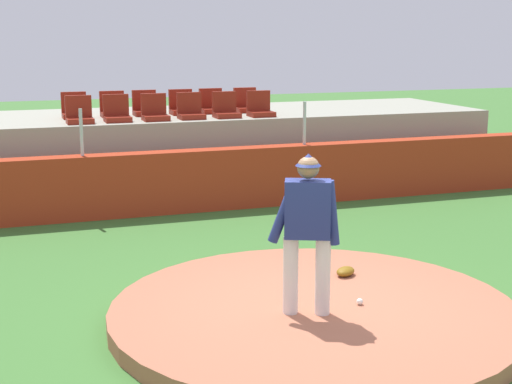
# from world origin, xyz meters

# --- Properties ---
(ground_plane) EXTENTS (60.00, 60.00, 0.00)m
(ground_plane) POSITION_xyz_m (0.00, 0.00, 0.00)
(ground_plane) COLOR #3A6D2D
(pitchers_mound) EXTENTS (4.57, 4.57, 0.19)m
(pitchers_mound) POSITION_xyz_m (0.00, 0.00, 0.09)
(pitchers_mound) COLOR #A86146
(pitchers_mound) RESTS_ON ground_plane
(pitcher) EXTENTS (0.75, 0.43, 1.75)m
(pitcher) POSITION_xyz_m (-0.17, -0.18, 1.21)
(pitcher) COLOR silver
(pitcher) RESTS_ON pitchers_mound
(baseball) EXTENTS (0.07, 0.07, 0.07)m
(baseball) POSITION_xyz_m (0.50, -0.14, 0.23)
(baseball) COLOR white
(baseball) RESTS_ON pitchers_mound
(fielding_glove) EXTENTS (0.36, 0.34, 0.11)m
(fielding_glove) POSITION_xyz_m (0.80, 0.85, 0.24)
(fielding_glove) COLOR brown
(fielding_glove) RESTS_ON pitchers_mound
(brick_barrier) EXTENTS (14.47, 0.40, 1.11)m
(brick_barrier) POSITION_xyz_m (0.00, 5.68, 0.56)
(brick_barrier) COLOR #A63118
(brick_barrier) RESTS_ON ground_plane
(fence_post_left) EXTENTS (0.06, 0.06, 0.81)m
(fence_post_left) POSITION_xyz_m (-1.87, 5.68, 1.51)
(fence_post_left) COLOR silver
(fence_post_left) RESTS_ON brick_barrier
(fence_post_right) EXTENTS (0.06, 0.06, 0.81)m
(fence_post_right) POSITION_xyz_m (2.23, 5.68, 1.51)
(fence_post_right) COLOR silver
(fence_post_right) RESTS_ON brick_barrier
(bleacher_platform) EXTENTS (13.53, 3.30, 1.54)m
(bleacher_platform) POSITION_xyz_m (0.00, 7.98, 0.77)
(bleacher_platform) COLOR gray
(bleacher_platform) RESTS_ON ground_plane
(stadium_chair_0) EXTENTS (0.48, 0.44, 0.50)m
(stadium_chair_0) POSITION_xyz_m (-1.77, 6.83, 1.70)
(stadium_chair_0) COLOR maroon
(stadium_chair_0) RESTS_ON bleacher_platform
(stadium_chair_1) EXTENTS (0.48, 0.44, 0.50)m
(stadium_chair_1) POSITION_xyz_m (-1.08, 6.87, 1.70)
(stadium_chair_1) COLOR maroon
(stadium_chair_1) RESTS_ON bleacher_platform
(stadium_chair_2) EXTENTS (0.48, 0.44, 0.50)m
(stadium_chair_2) POSITION_xyz_m (-0.36, 6.85, 1.70)
(stadium_chair_2) COLOR maroon
(stadium_chair_2) RESTS_ON bleacher_platform
(stadium_chair_3) EXTENTS (0.48, 0.44, 0.50)m
(stadium_chair_3) POSITION_xyz_m (0.34, 6.88, 1.70)
(stadium_chair_3) COLOR maroon
(stadium_chair_3) RESTS_ON bleacher_platform
(stadium_chair_4) EXTENTS (0.48, 0.44, 0.50)m
(stadium_chair_4) POSITION_xyz_m (1.05, 6.87, 1.70)
(stadium_chair_4) COLOR maroon
(stadium_chair_4) RESTS_ON bleacher_platform
(stadium_chair_5) EXTENTS (0.48, 0.44, 0.50)m
(stadium_chair_5) POSITION_xyz_m (1.76, 6.85, 1.70)
(stadium_chair_5) COLOR maroon
(stadium_chair_5) RESTS_ON bleacher_platform
(stadium_chair_6) EXTENTS (0.48, 0.44, 0.50)m
(stadium_chair_6) POSITION_xyz_m (-1.76, 7.74, 1.70)
(stadium_chair_6) COLOR maroon
(stadium_chair_6) RESTS_ON bleacher_platform
(stadium_chair_7) EXTENTS (0.48, 0.44, 0.50)m
(stadium_chair_7) POSITION_xyz_m (-1.02, 7.72, 1.70)
(stadium_chair_7) COLOR maroon
(stadium_chair_7) RESTS_ON bleacher_platform
(stadium_chair_8) EXTENTS (0.48, 0.44, 0.50)m
(stadium_chair_8) POSITION_xyz_m (-0.37, 7.76, 1.70)
(stadium_chair_8) COLOR maroon
(stadium_chair_8) RESTS_ON bleacher_platform
(stadium_chair_9) EXTENTS (0.48, 0.44, 0.50)m
(stadium_chair_9) POSITION_xyz_m (0.37, 7.73, 1.70)
(stadium_chair_9) COLOR maroon
(stadium_chair_9) RESTS_ON bleacher_platform
(stadium_chair_10) EXTENTS (0.48, 0.44, 0.50)m
(stadium_chair_10) POSITION_xyz_m (1.02, 7.77, 1.70)
(stadium_chair_10) COLOR maroon
(stadium_chair_10) RESTS_ON bleacher_platform
(stadium_chair_11) EXTENTS (0.48, 0.44, 0.50)m
(stadium_chair_11) POSITION_xyz_m (1.76, 7.75, 1.70)
(stadium_chair_11) COLOR maroon
(stadium_chair_11) RESTS_ON bleacher_platform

